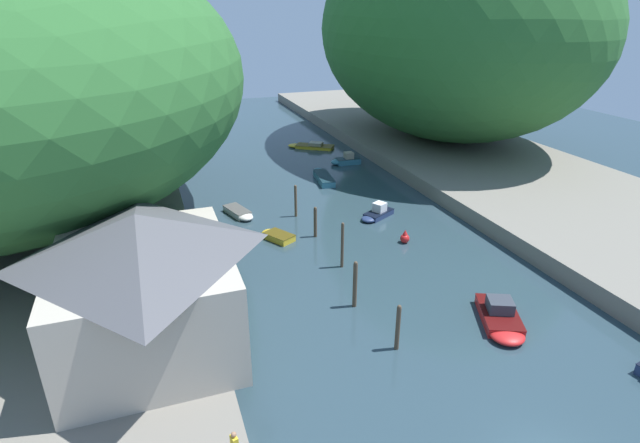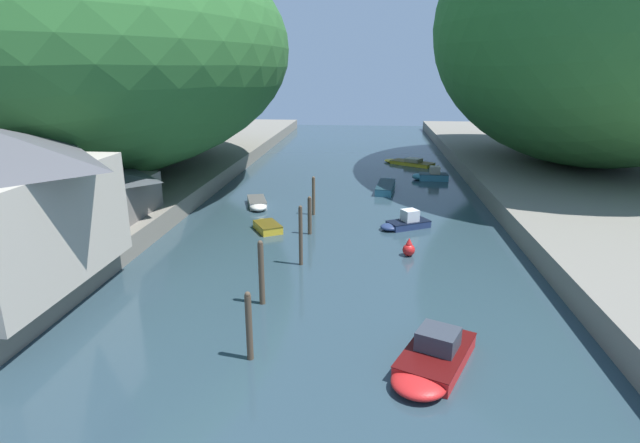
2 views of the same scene
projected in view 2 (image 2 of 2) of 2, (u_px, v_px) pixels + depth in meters
water_surface at (340, 217)px, 39.31m from camera, size 130.00×130.00×0.00m
left_bank at (62, 200)px, 41.28m from camera, size 22.00×120.00×1.50m
hillside_left at (81, 48)px, 45.22m from camera, size 37.28×52.20×22.83m
hillside_right at (597, 26)px, 49.37m from camera, size 31.61×44.26×27.40m
boathouse_shed at (90, 191)px, 33.42m from camera, size 7.41×7.94×3.57m
boat_far_right_bank at (408, 162)px, 60.48m from camera, size 6.44×5.22×0.83m
boat_moored_right at (430, 176)px, 52.04m from camera, size 3.75×1.64×1.45m
boat_red_skiff at (386, 186)px, 48.13m from camera, size 2.18×6.27×0.70m
boat_cabin_cruiser at (257, 204)px, 41.99m from camera, size 2.53×4.24×0.60m
boat_yellow_tender at (266, 226)px, 36.20m from camera, size 2.80×3.42×0.57m
boat_open_rowboat at (404, 223)px, 36.45m from camera, size 4.02×3.09×1.34m
boat_navy_launch at (432, 360)px, 19.34m from camera, size 4.03×5.51×1.42m
mooring_post_nearest at (249, 326)px, 19.74m from camera, size 0.26×0.26×2.98m
mooring_post_second at (261, 272)px, 24.41m from camera, size 0.28×0.28×3.34m
mooring_post_middle at (301, 235)px, 29.26m from camera, size 0.23×0.23×3.67m
mooring_post_fourth at (310, 215)px, 34.87m from camera, size 0.28×0.28×2.75m
mooring_post_farthest at (314, 196)px, 39.44m from camera, size 0.25×0.25×3.12m
channel_buoy_near at (409, 249)px, 31.08m from camera, size 0.78×0.78×1.17m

